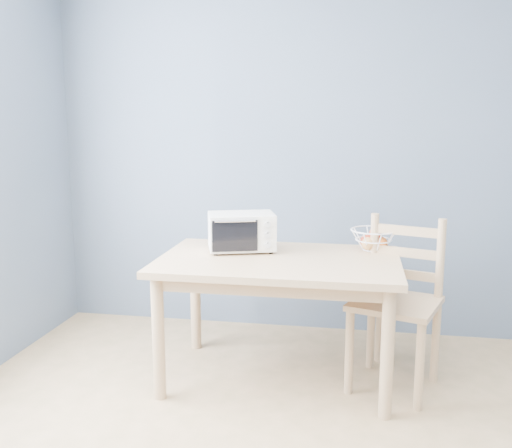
% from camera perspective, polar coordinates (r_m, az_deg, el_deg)
% --- Properties ---
extents(room, '(4.01, 4.51, 2.61)m').
position_cam_1_polar(room, '(1.90, 3.58, 2.89)').
color(room, tan).
rests_on(room, ground).
extents(dining_table, '(1.40, 0.90, 0.75)m').
position_cam_1_polar(dining_table, '(3.37, 2.28, -5.09)').
color(dining_table, tan).
rests_on(dining_table, ground).
extents(toaster_oven, '(0.46, 0.39, 0.24)m').
position_cam_1_polar(toaster_oven, '(3.50, -1.72, -0.73)').
color(toaster_oven, white).
rests_on(toaster_oven, dining_table).
extents(fruit_basket, '(0.36, 0.36, 0.15)m').
position_cam_1_polar(fruit_basket, '(3.60, 11.65, -1.50)').
color(fruit_basket, white).
rests_on(fruit_basket, dining_table).
extents(dining_chair, '(0.59, 0.59, 0.99)m').
position_cam_1_polar(dining_chair, '(3.44, 13.96, -7.87)').
color(dining_chair, tan).
rests_on(dining_chair, ground).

